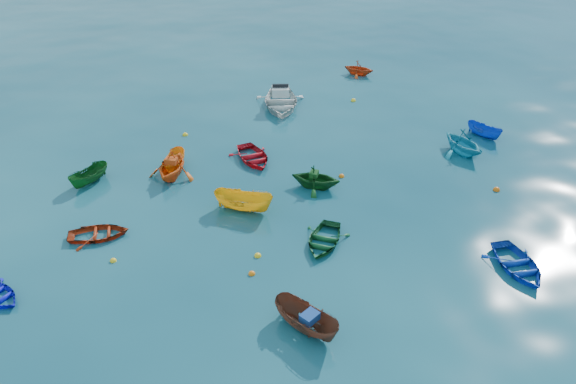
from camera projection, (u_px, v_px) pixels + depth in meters
name	position (u px, v px, depth m)	size (l,w,h in m)	color
ground	(323.00, 254.00, 25.71)	(160.00, 160.00, 0.00)	#0A384A
sampan_brown_mid	(306.00, 330.00, 21.71)	(1.16, 3.07, 1.19)	brown
dinghy_blue_se	(517.00, 269.00, 24.81)	(2.34, 3.27, 0.68)	#0D37AD
dinghy_orange_w	(173.00, 176.00, 31.72)	(2.63, 3.05, 1.60)	orange
sampan_yellow_mid	(244.00, 210.00, 28.78)	(1.19, 3.16, 1.22)	#F1B015
dinghy_green_e	(323.00, 243.00, 26.39)	(2.15, 3.01, 0.62)	#125127
dinghy_cyan_se	(461.00, 153.00, 34.12)	(2.63, 3.05, 1.61)	teal
dinghy_red_nw	(99.00, 237.00, 26.83)	(2.02, 2.82, 0.59)	#A0290D
sampan_orange_n	(175.00, 168.00, 32.49)	(0.98, 2.59, 1.00)	orange
dinghy_green_n	(315.00, 187.00, 30.69)	(2.28, 2.65, 1.39)	#11491A
sampan_blue_far	(483.00, 136.00, 36.02)	(0.92, 2.44, 0.95)	#0E3DB6
dinghy_red_far	(253.00, 160.00, 33.30)	(2.37, 3.31, 0.69)	red
dinghy_orange_far	(358.00, 75.00, 45.60)	(2.08, 2.41, 1.27)	#CD3F13
sampan_green_far	(91.00, 183.00, 31.09)	(0.99, 2.62, 1.01)	#13531C
motorboat_white	(281.00, 107.00, 40.02)	(3.55, 4.96, 1.63)	silver
tarp_blue_a	(310.00, 317.00, 21.22)	(0.68, 0.51, 0.33)	navy
tarp_orange_a	(171.00, 161.00, 31.25)	(0.65, 0.49, 0.32)	#C94314
tarp_green_b	(314.00, 174.00, 30.27)	(0.56, 0.43, 0.27)	#104315
buoy_ye_a	(258.00, 256.00, 25.57)	(0.33, 0.33, 0.33)	yellow
buoy_or_b	(496.00, 190.00, 30.42)	(0.38, 0.38, 0.38)	#D5580B
buoy_ye_b	(113.00, 261.00, 25.27)	(0.30, 0.30, 0.30)	yellow
buoy_or_c	(252.00, 274.00, 24.50)	(0.31, 0.31, 0.31)	orange
buoy_ye_c	(333.00, 184.00, 31.00)	(0.36, 0.36, 0.36)	yellow
buoy_or_d	(342.00, 177.00, 31.67)	(0.33, 0.33, 0.33)	orange
buoy_ye_d	(185.00, 135.00, 36.16)	(0.36, 0.36, 0.36)	yellow
buoy_or_e	(284.00, 95.00, 41.96)	(0.36, 0.36, 0.36)	orange
buoy_ye_e	(353.00, 101.00, 40.96)	(0.37, 0.37, 0.37)	yellow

